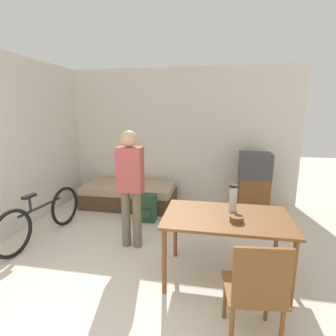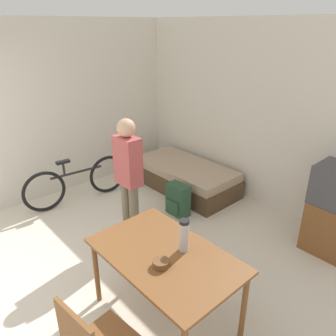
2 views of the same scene
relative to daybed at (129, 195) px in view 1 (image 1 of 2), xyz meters
The scene contains 11 objects.
wall_back 1.45m from the daybed, 37.96° to the left, with size 5.09×0.06×2.70m.
wall_left 2.26m from the daybed, 134.20° to the right, with size 0.06×4.86×2.70m.
daybed is the anchor object (origin of this frame).
tv 2.41m from the daybed, ahead, with size 0.55×0.48×1.12m.
dining_table 2.78m from the daybed, 48.56° to the right, with size 1.35×0.85×0.75m.
wooden_chair 3.56m from the daybed, 55.27° to the right, with size 0.50×0.50×0.93m.
bicycle 1.77m from the daybed, 117.37° to the right, with size 0.22×1.68×0.74m.
person_standing 1.79m from the daybed, 70.04° to the right, with size 0.34×0.22×1.62m.
thermos_flask 2.76m from the daybed, 45.19° to the right, with size 0.09×0.09×0.31m.
mate_bowl 2.95m from the daybed, 48.90° to the right, with size 0.14×0.14×0.06m.
backpack 0.86m from the daybed, 51.85° to the right, with size 0.34×0.23×0.48m.
Camera 1 is at (0.96, -1.44, 1.86)m, focal length 28.00 mm.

